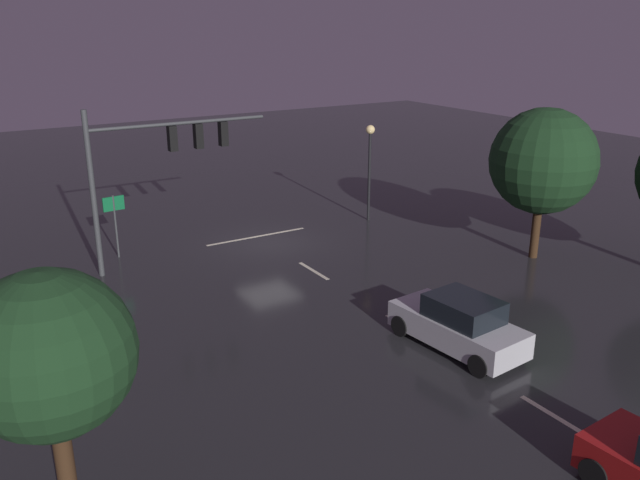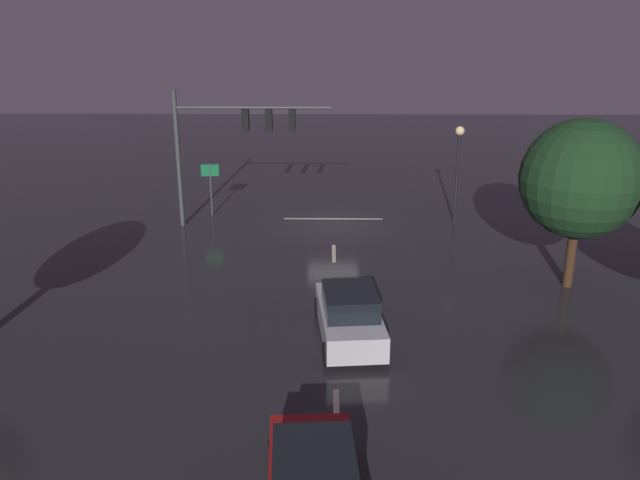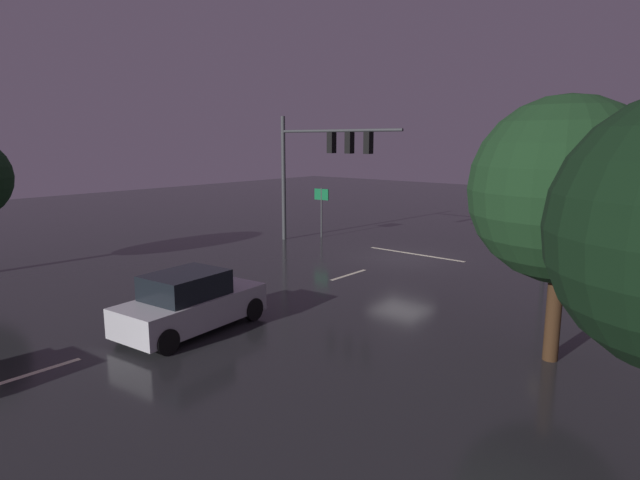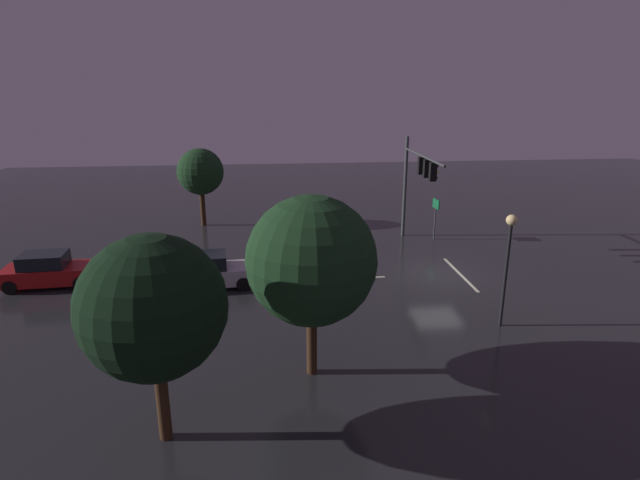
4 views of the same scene
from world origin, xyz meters
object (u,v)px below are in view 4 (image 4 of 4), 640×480
traffic_signal_assembly (418,174)px  car_approaching (208,272)px  tree_right_near (200,172)px  tree_left_far (153,308)px  tree_left_near (311,261)px  route_sign (436,210)px  car_distant (49,271)px  street_lamp_left_kerb (508,249)px

traffic_signal_assembly → car_approaching: traffic_signal_assembly is taller
tree_right_near → tree_left_far: 23.22m
tree_left_near → route_sign: bearing=-31.4°
car_approaching → route_sign: 15.22m
tree_left_far → car_approaching: bearing=-0.1°
tree_left_far → route_sign: bearing=-37.0°
car_distant → route_sign: size_ratio=1.64×
route_sign → tree_left_far: (-18.09, 13.64, 2.08)m
route_sign → traffic_signal_assembly: bearing=131.1°
traffic_signal_assembly → tree_right_near: 15.02m
tree_left_far → car_distant: bearing=32.6°
car_approaching → tree_left_far: size_ratio=0.75×
car_approaching → car_distant: bearing=83.3°
tree_left_far → tree_left_near: bearing=-55.8°
car_distant → tree_left_far: size_ratio=0.74×
car_distant → street_lamp_left_kerb: size_ratio=0.93×
traffic_signal_assembly → car_distant: bearing=102.1°
traffic_signal_assembly → route_sign: traffic_signal_assembly is taller
car_approaching → tree_left_near: 10.05m
car_distant → route_sign: bearing=-75.0°
car_approaching → tree_right_near: size_ratio=0.83×
street_lamp_left_kerb → car_distant: bearing=72.4°
traffic_signal_assembly → car_approaching: size_ratio=1.64×
car_distant → tree_left_far: 14.99m
street_lamp_left_kerb → route_sign: size_ratio=1.76×
car_distant → tree_left_far: bearing=-147.4°
tree_right_near → tree_left_far: tree_left_far is taller
car_distant → tree_right_near: bearing=-30.2°
traffic_signal_assembly → car_distant: (-4.24, 19.78, -3.76)m
route_sign → tree_left_far: 22.75m
tree_left_near → tree_left_far: size_ratio=1.05×
tree_left_near → tree_left_far: tree_left_near is taller
tree_left_far → traffic_signal_assembly: bearing=-35.7°
car_distant → tree_right_near: 12.89m
car_distant → street_lamp_left_kerb: (-6.49, -20.44, 2.57)m
tree_left_far → tree_right_near: bearing=3.9°
traffic_signal_assembly → route_sign: 3.48m
street_lamp_left_kerb → tree_left_far: 13.87m
tree_left_near → tree_right_near: bearing=16.6°
street_lamp_left_kerb → tree_left_near: 8.63m
traffic_signal_assembly → tree_left_near: (-13.55, 7.46, -0.42)m
tree_right_near → route_sign: bearing=-108.4°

